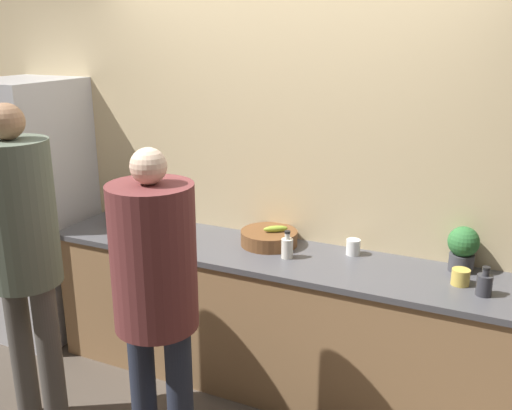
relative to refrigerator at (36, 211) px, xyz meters
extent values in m
cube|color=#D6BC8C|center=(1.80, 0.37, 0.38)|extent=(5.20, 0.06, 2.60)
cube|color=#9E754C|center=(1.80, 0.07, -0.49)|extent=(2.79, 0.60, 0.85)
cube|color=#4C4C51|center=(1.80, 0.07, -0.05)|extent=(2.82, 0.63, 0.03)
cube|color=#B7B7BC|center=(0.00, 0.00, 0.00)|extent=(0.61, 0.70, 1.84)
cylinder|color=#4C4742|center=(0.68, -0.85, -0.48)|extent=(0.13, 0.13, 0.87)
cylinder|color=#4C4742|center=(0.89, -0.85, -0.48)|extent=(0.13, 0.13, 0.87)
cylinder|color=#515B4C|center=(0.78, -0.85, 0.33)|extent=(0.38, 0.38, 0.76)
sphere|color=#936B4C|center=(0.78, -0.85, 0.80)|extent=(0.18, 0.18, 0.18)
cylinder|color=#232838|center=(1.48, -0.83, -0.52)|extent=(0.13, 0.13, 0.80)
cylinder|color=#232838|center=(1.70, -0.83, -0.52)|extent=(0.13, 0.13, 0.80)
cylinder|color=brown|center=(1.59, -0.83, 0.23)|extent=(0.40, 0.40, 0.70)
sphere|color=beige|center=(1.59, -0.83, 0.66)|extent=(0.17, 0.17, 0.17)
cylinder|color=brown|center=(1.74, 0.18, 0.01)|extent=(0.35, 0.35, 0.09)
ellipsoid|color=#99BC38|center=(1.78, 0.18, 0.07)|extent=(0.15, 0.12, 0.04)
cylinder|color=silver|center=(0.84, 0.23, 0.04)|extent=(0.10, 0.10, 0.14)
cylinder|color=#99754C|center=(0.83, 0.23, 0.12)|extent=(0.01, 0.05, 0.19)
cylinder|color=#99754C|center=(0.85, 0.24, 0.12)|extent=(0.03, 0.04, 0.19)
cylinder|color=#99754C|center=(0.84, 0.22, 0.12)|extent=(0.04, 0.01, 0.19)
cylinder|color=silver|center=(1.92, 0.02, 0.02)|extent=(0.07, 0.07, 0.12)
cylinder|color=silver|center=(1.92, 0.02, 0.10)|extent=(0.03, 0.03, 0.04)
cylinder|color=black|center=(1.92, 0.02, 0.12)|extent=(0.03, 0.03, 0.01)
cylinder|color=#333338|center=(2.99, -0.01, 0.02)|extent=(0.08, 0.08, 0.11)
cylinder|color=#333338|center=(2.99, -0.01, 0.09)|extent=(0.03, 0.03, 0.03)
cylinder|color=black|center=(2.99, -0.01, 0.11)|extent=(0.04, 0.04, 0.01)
cylinder|color=red|center=(0.63, 0.05, 0.02)|extent=(0.06, 0.06, 0.12)
cylinder|color=red|center=(0.63, 0.05, 0.10)|extent=(0.03, 0.03, 0.04)
cylinder|color=black|center=(0.63, 0.05, 0.13)|extent=(0.03, 0.03, 0.01)
cylinder|color=white|center=(2.25, 0.23, 0.01)|extent=(0.08, 0.08, 0.09)
cylinder|color=gold|center=(2.87, 0.06, 0.01)|extent=(0.09, 0.09, 0.08)
cylinder|color=#3D3D42|center=(2.85, 0.25, 0.01)|extent=(0.13, 0.13, 0.10)
sphere|color=#2D6B33|center=(2.85, 0.25, 0.13)|extent=(0.17, 0.17, 0.17)
camera|label=1|loc=(3.05, -2.84, 1.23)|focal=40.00mm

